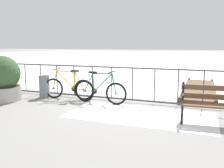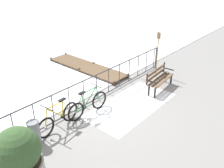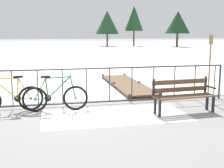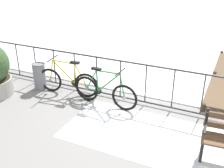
# 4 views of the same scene
# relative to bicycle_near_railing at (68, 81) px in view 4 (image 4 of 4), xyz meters

# --- Properties ---
(ground_plane) EXTENTS (160.00, 160.00, 0.00)m
(ground_plane) POSITION_rel_bicycle_near_railing_xyz_m (1.70, 0.30, -0.37)
(ground_plane) COLOR gray
(snow_patch) EXTENTS (3.61, 1.75, 0.01)m
(snow_patch) POSITION_rel_bicycle_near_railing_xyz_m (2.58, -0.90, -0.36)
(snow_patch) COLOR white
(snow_patch) RESTS_ON ground
(railing_fence) EXTENTS (9.06, 0.06, 1.07)m
(railing_fence) POSITION_rel_bicycle_near_railing_xyz_m (1.70, 0.30, 0.19)
(railing_fence) COLOR #2D2D33
(railing_fence) RESTS_ON ground
(bicycle_near_railing) EXTENTS (1.71, 0.52, 0.97)m
(bicycle_near_railing) POSITION_rel_bicycle_near_railing_xyz_m (0.00, 0.00, 0.00)
(bicycle_near_railing) COLOR black
(bicycle_near_railing) RESTS_ON ground
(bicycle_second) EXTENTS (1.71, 0.52, 0.97)m
(bicycle_second) POSITION_rel_bicycle_near_railing_xyz_m (1.15, -0.13, 0.00)
(bicycle_second) COLOR black
(bicycle_second) RESTS_ON ground
(trash_bin) EXTENTS (0.35, 0.35, 0.73)m
(trash_bin) POSITION_rel_bicycle_near_railing_xyz_m (-0.90, -0.05, 0.00)
(trash_bin) COLOR gray
(trash_bin) RESTS_ON ground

